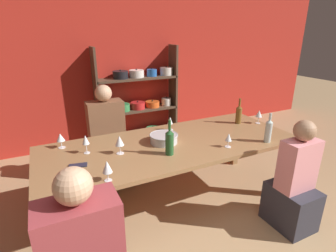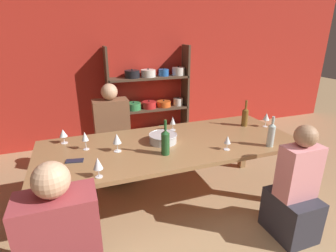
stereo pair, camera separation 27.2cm
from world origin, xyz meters
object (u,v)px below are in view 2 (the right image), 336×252
Objects in this scene: mixing_bowl at (163,138)px; wine_bottle_green at (245,116)px; wine_glass_white_b at (227,140)px; wine_bottle_dark at (271,134)px; wine_bottle_amber at (165,142)px; person_far_a at (113,144)px; dining_table at (171,149)px; wine_glass_red_c at (266,117)px; person_near_a at (294,197)px; wine_glass_red_b at (98,164)px; wine_glass_white_c at (63,134)px; wine_glass_red_a at (85,137)px; shelf_unit at (151,105)px; wine_glass_white_a at (173,121)px; wine_glass_empty_a at (117,139)px; cell_phone at (75,161)px.

wine_bottle_green is at bearing 7.29° from mixing_bowl.
wine_bottle_dark is at bearing -9.39° from wine_glass_white_b.
person_far_a is at bearing 107.35° from wine_bottle_amber.
dining_table is at bearing -29.75° from mixing_bowl.
wine_glass_red_c reaches higher than wine_glass_white_b.
person_far_a is (-1.37, 1.66, 0.04)m from person_near_a.
wine_glass_white_c is (-0.26, 0.80, -0.01)m from wine_glass_red_b.
person_near_a is at bearing -31.42° from wine_glass_white_c.
wine_bottle_green reaches higher than wine_glass_red_a.
shelf_unit is 2.58m from wine_glass_red_b.
wine_glass_red_b is at bearing -139.92° from wine_glass_white_a.
wine_bottle_green reaches higher than wine_glass_red_c.
wine_bottle_green is 0.25m from wine_glass_red_c.
person_far_a is at bearing 41.22° from wine_glass_white_c.
wine_glass_white_c is (-1.18, 0.03, -0.00)m from wine_glass_white_a.
cell_phone is at bearing -168.93° from wine_glass_empty_a.
wine_glass_white_c is (-0.20, 0.23, -0.03)m from wine_glass_red_a.
person_near_a reaches higher than wine_bottle_green.
wine_glass_white_b is at bearing -25.39° from wine_glass_white_c.
wine_bottle_dark reaches higher than wine_glass_red_c.
dining_table is 8.99× the size of mixing_bowl.
wine_bottle_dark reaches higher than cell_phone.
wine_glass_white_a is (0.91, 0.77, -0.01)m from wine_glass_red_b.
person_near_a is (0.89, -0.81, -0.26)m from dining_table.
dining_table is 1.00m from person_far_a.
person_near_a reaches higher than wine_glass_red_b.
wine_bottle_dark is 1.84× the size of wine_glass_red_c.
shelf_unit is 1.33m from person_far_a.
person_far_a is at bearing -128.03° from shelf_unit.
wine_bottle_dark is (-0.12, -0.59, 0.01)m from wine_bottle_green.
wine_bottle_green is 1.88× the size of wine_glass_red_c.
person_far_a is at bearing 63.70° from cell_phone.
wine_glass_red_a reaches higher than mixing_bowl.
mixing_bowl is 1.34m from person_near_a.
wine_glass_red_c is 1.13× the size of wine_glass_white_c.
wine_bottle_green is at bearing 152.46° from wine_glass_red_c.
wine_glass_white_b is (-0.45, 0.07, -0.03)m from wine_bottle_dark.
wine_bottle_green reaches higher than wine_glass_white_a.
wine_glass_red_b is at bearing -175.55° from wine_glass_white_b.
wine_glass_red_a is at bearing 152.15° from wine_bottle_amber.
wine_bottle_green reaches higher than mixing_bowl.
wine_glass_red_a reaches higher than wine_glass_empty_a.
shelf_unit reaches higher than mixing_bowl.
wine_glass_empty_a is at bearing 85.23° from person_far_a.
wine_glass_red_c is at bearing 3.20° from dining_table.
dining_table is at bearing 29.12° from wine_glass_red_b.
mixing_bowl is at bearing -178.89° from wine_glass_red_c.
shelf_unit is at bearing 116.24° from wine_glass_red_c.
dining_table is 0.87m from wine_glass_red_a.
mixing_bowl is 1.10m from wine_bottle_green.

